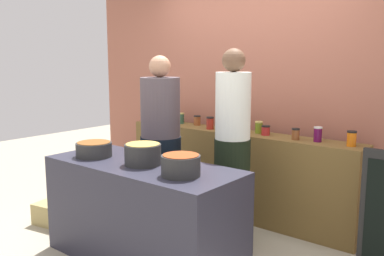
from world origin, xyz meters
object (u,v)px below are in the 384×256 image
cooking_pot_left (94,149)px  cook_in_cap (232,156)px  preserve_jar_3 (197,120)px  preserve_jar_5 (223,124)px  preserve_jar_11 (318,134)px  preserve_jar_4 (210,123)px  preserve_jar_10 (296,134)px  bread_crate (57,214)px  preserve_jar_6 (233,124)px  cooking_pot_center (143,154)px  preserve_jar_8 (259,127)px  preserve_jar_0 (153,116)px  preserve_jar_9 (266,130)px  preserve_jar_1 (172,118)px  preserve_jar_2 (181,118)px  preserve_jar_7 (239,127)px  cooking_pot_right (181,165)px  cook_with_tongs (161,153)px  preserve_jar_12 (352,139)px

cooking_pot_left → cook_in_cap: bearing=45.1°
preserve_jar_3 → preserve_jar_5: bearing=-9.0°
preserve_jar_11 → preserve_jar_4: bearing=-177.2°
preserve_jar_10 → preserve_jar_5: bearing=177.2°
preserve_jar_10 → preserve_jar_11: 0.21m
cooking_pot_left → preserve_jar_5: bearing=77.5°
preserve_jar_5 → bread_crate: bearing=-127.6°
preserve_jar_6 → bread_crate: bearing=-131.4°
cooking_pot_left → cooking_pot_center: (0.54, 0.07, 0.02)m
preserve_jar_5 → cooking_pot_left: 1.52m
preserve_jar_4 → preserve_jar_5: preserve_jar_4 is taller
cook_in_cap → preserve_jar_8: bearing=99.8°
preserve_jar_0 → cook_in_cap: bearing=-21.5°
preserve_jar_0 → preserve_jar_10: (1.94, -0.05, -0.00)m
preserve_jar_9 → preserve_jar_10: preserve_jar_10 is taller
preserve_jar_1 → preserve_jar_5: 0.76m
preserve_jar_2 → preserve_jar_7: (0.88, -0.12, 0.00)m
preserve_jar_2 → preserve_jar_3: size_ratio=1.13×
preserve_jar_4 → preserve_jar_7: size_ratio=1.05×
preserve_jar_0 → preserve_jar_1: same height
preserve_jar_8 → cook_in_cap: size_ratio=0.07×
preserve_jar_5 → cooking_pot_right: preserve_jar_5 is taller
preserve_jar_7 → cook_with_tongs: cook_with_tongs is taller
preserve_jar_7 → cooking_pot_center: preserve_jar_7 is taller
preserve_jar_4 → preserve_jar_9: bearing=4.9°
preserve_jar_9 → cook_with_tongs: cook_with_tongs is taller
preserve_jar_0 → preserve_jar_1: 0.31m
preserve_jar_12 → cooking_pot_right: (-0.73, -1.47, -0.07)m
preserve_jar_8 → preserve_jar_12: (0.97, -0.06, 0.01)m
preserve_jar_12 → preserve_jar_1: bearing=179.3°
preserve_jar_7 → preserve_jar_4: bearing=178.8°
preserve_jar_3 → preserve_jar_10: bearing=-4.8°
cooking_pot_center → cooking_pot_right: bearing=-7.4°
preserve_jar_10 → preserve_jar_4: bearing=-178.8°
preserve_jar_8 → cook_with_tongs: bearing=-125.1°
preserve_jar_0 → preserve_jar_5: 1.06m
preserve_jar_4 → preserve_jar_6: 0.27m
preserve_jar_5 → cooking_pot_center: (0.21, -1.42, -0.06)m
preserve_jar_6 → cooking_pot_left: 1.55m
preserve_jar_6 → bread_crate: (-1.22, -1.39, -0.88)m
preserve_jar_8 → cooking_pot_left: preserve_jar_8 is taller
preserve_jar_7 → cooking_pot_left: (-0.58, -1.41, -0.08)m
preserve_jar_10 → preserve_jar_12: preserve_jar_12 is taller
cooking_pot_left → preserve_jar_4: bearing=81.9°
preserve_jar_9 → preserve_jar_5: bearing=179.2°
preserve_jar_8 → cooking_pot_left: bearing=-116.0°
preserve_jar_8 → cook_with_tongs: (-0.60, -0.85, -0.21)m
preserve_jar_4 → preserve_jar_5: bearing=27.0°
preserve_jar_2 → preserve_jar_10: (1.51, -0.09, -0.01)m
cooking_pot_left → cooking_pot_center: bearing=7.0°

